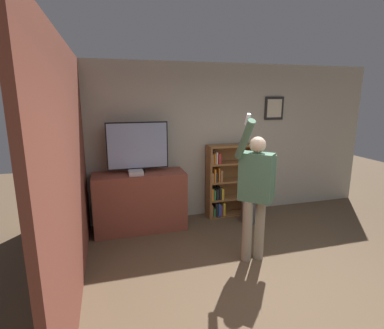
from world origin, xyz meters
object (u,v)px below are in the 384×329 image
object	(u,v)px
bookshelf	(226,182)
waste_bin	(249,212)
television	(138,147)
person	(256,188)
game_console	(136,173)

from	to	relation	value
bookshelf	waste_bin	xyz separation A→B (m)	(0.28, -0.41, -0.44)
television	waste_bin	xyz separation A→B (m)	(1.84, -0.27, -1.18)
television	waste_bin	bearing A→B (deg)	-8.27
bookshelf	person	distance (m)	1.61
bookshelf	person	size ratio (longest dim) A/B	0.67
bookshelf	waste_bin	size ratio (longest dim) A/B	3.64
waste_bin	person	bearing A→B (deg)	-114.25
television	bookshelf	size ratio (longest dim) A/B	0.73
bookshelf	television	bearing A→B (deg)	-174.87
bookshelf	waste_bin	world-z (taller)	bookshelf
bookshelf	waste_bin	bearing A→B (deg)	-55.54
television	waste_bin	size ratio (longest dim) A/B	2.67
person	waste_bin	bearing A→B (deg)	109.19
game_console	person	distance (m)	1.88
person	game_console	bearing A→B (deg)	-179.07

